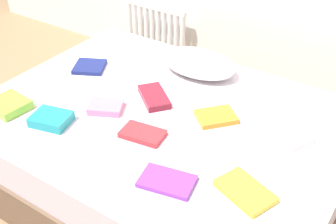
{
  "coord_description": "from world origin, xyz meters",
  "views": [
    {
      "loc": [
        1.1,
        -1.59,
        1.84
      ],
      "look_at": [
        0.0,
        0.05,
        0.48
      ],
      "focal_mm": 46.33,
      "sensor_mm": 36.0,
      "label": 1
    }
  ],
  "objects_px": {
    "radiator": "(155,31)",
    "textbook_teal": "(51,119)",
    "textbook_yellow": "(245,191)",
    "pillow": "(199,63)",
    "textbook_maroon": "(154,97)",
    "textbook_pink": "(106,107)",
    "textbook_orange": "(216,117)",
    "textbook_navy": "(90,67)",
    "textbook_red": "(143,134)",
    "bed": "(163,149)",
    "textbook_white": "(288,133)",
    "textbook_purple": "(167,181)",
    "textbook_lime": "(9,105)"
  },
  "relations": [
    {
      "from": "textbook_lime",
      "to": "textbook_yellow",
      "type": "xyz_separation_m",
      "value": [
        1.36,
        0.13,
        -0.01
      ]
    },
    {
      "from": "bed",
      "to": "pillow",
      "type": "distance_m",
      "value": 0.6
    },
    {
      "from": "textbook_yellow",
      "to": "textbook_maroon",
      "type": "height_order",
      "value": "textbook_maroon"
    },
    {
      "from": "textbook_purple",
      "to": "textbook_white",
      "type": "bearing_deg",
      "value": 50.61
    },
    {
      "from": "textbook_red",
      "to": "textbook_teal",
      "type": "relative_size",
      "value": 1.12
    },
    {
      "from": "textbook_lime",
      "to": "textbook_white",
      "type": "height_order",
      "value": "textbook_lime"
    },
    {
      "from": "textbook_yellow",
      "to": "radiator",
      "type": "bearing_deg",
      "value": 155.91
    },
    {
      "from": "textbook_red",
      "to": "textbook_teal",
      "type": "height_order",
      "value": "textbook_teal"
    },
    {
      "from": "radiator",
      "to": "textbook_orange",
      "type": "distance_m",
      "value": 1.61
    },
    {
      "from": "textbook_purple",
      "to": "textbook_yellow",
      "type": "height_order",
      "value": "textbook_yellow"
    },
    {
      "from": "textbook_lime",
      "to": "bed",
      "type": "bearing_deg",
      "value": 36.09
    },
    {
      "from": "textbook_pink",
      "to": "textbook_white",
      "type": "xyz_separation_m",
      "value": [
        0.92,
        0.33,
        -0.0
      ]
    },
    {
      "from": "textbook_purple",
      "to": "textbook_orange",
      "type": "height_order",
      "value": "textbook_orange"
    },
    {
      "from": "bed",
      "to": "textbook_maroon",
      "type": "bearing_deg",
      "value": 144.63
    },
    {
      "from": "bed",
      "to": "textbook_navy",
      "type": "distance_m",
      "value": 0.74
    },
    {
      "from": "textbook_yellow",
      "to": "textbook_orange",
      "type": "relative_size",
      "value": 1.2
    },
    {
      "from": "bed",
      "to": "textbook_teal",
      "type": "relative_size",
      "value": 10.3
    },
    {
      "from": "textbook_lime",
      "to": "textbook_white",
      "type": "xyz_separation_m",
      "value": [
        1.37,
        0.62,
        -0.01
      ]
    },
    {
      "from": "textbook_maroon",
      "to": "textbook_navy",
      "type": "relative_size",
      "value": 1.33
    },
    {
      "from": "radiator",
      "to": "textbook_red",
      "type": "height_order",
      "value": "radiator"
    },
    {
      "from": "textbook_red",
      "to": "textbook_white",
      "type": "xyz_separation_m",
      "value": [
        0.61,
        0.41,
        0.0
      ]
    },
    {
      "from": "textbook_navy",
      "to": "textbook_purple",
      "type": "bearing_deg",
      "value": -58.27
    },
    {
      "from": "textbook_purple",
      "to": "textbook_red",
      "type": "bearing_deg",
      "value": 131.74
    },
    {
      "from": "textbook_white",
      "to": "textbook_navy",
      "type": "bearing_deg",
      "value": -149.45
    },
    {
      "from": "textbook_orange",
      "to": "textbook_teal",
      "type": "distance_m",
      "value": 0.87
    },
    {
      "from": "textbook_white",
      "to": "textbook_teal",
      "type": "bearing_deg",
      "value": -122.09
    },
    {
      "from": "pillow",
      "to": "textbook_navy",
      "type": "bearing_deg",
      "value": -150.39
    },
    {
      "from": "pillow",
      "to": "textbook_maroon",
      "type": "bearing_deg",
      "value": -96.4
    },
    {
      "from": "textbook_pink",
      "to": "textbook_orange",
      "type": "bearing_deg",
      "value": -0.97
    },
    {
      "from": "textbook_maroon",
      "to": "textbook_purple",
      "type": "bearing_deg",
      "value": -11.17
    },
    {
      "from": "bed",
      "to": "textbook_maroon",
      "type": "relative_size",
      "value": 8.02
    },
    {
      "from": "textbook_purple",
      "to": "radiator",
      "type": "bearing_deg",
      "value": 114.62
    },
    {
      "from": "radiator",
      "to": "textbook_teal",
      "type": "bearing_deg",
      "value": -73.63
    },
    {
      "from": "textbook_red",
      "to": "textbook_orange",
      "type": "xyz_separation_m",
      "value": [
        0.24,
        0.34,
        0.0
      ]
    },
    {
      "from": "bed",
      "to": "textbook_red",
      "type": "distance_m",
      "value": 0.35
    },
    {
      "from": "textbook_red",
      "to": "textbook_navy",
      "type": "bearing_deg",
      "value": 143.22
    },
    {
      "from": "bed",
      "to": "textbook_teal",
      "type": "xyz_separation_m",
      "value": [
        -0.43,
        -0.4,
        0.28
      ]
    },
    {
      "from": "textbook_purple",
      "to": "textbook_orange",
      "type": "distance_m",
      "value": 0.55
    },
    {
      "from": "bed",
      "to": "textbook_yellow",
      "type": "xyz_separation_m",
      "value": [
        0.63,
        -0.3,
        0.27
      ]
    },
    {
      "from": "textbook_maroon",
      "to": "bed",
      "type": "bearing_deg",
      "value": 3.2
    },
    {
      "from": "bed",
      "to": "textbook_lime",
      "type": "xyz_separation_m",
      "value": [
        -0.73,
        -0.43,
        0.28
      ]
    },
    {
      "from": "textbook_lime",
      "to": "textbook_navy",
      "type": "bearing_deg",
      "value": 89.99
    },
    {
      "from": "bed",
      "to": "textbook_pink",
      "type": "relative_size",
      "value": 11.11
    },
    {
      "from": "radiator",
      "to": "textbook_navy",
      "type": "xyz_separation_m",
      "value": [
        0.23,
        -1.04,
        0.19
      ]
    },
    {
      "from": "textbook_lime",
      "to": "textbook_orange",
      "type": "bearing_deg",
      "value": 34.13
    },
    {
      "from": "textbook_yellow",
      "to": "textbook_teal",
      "type": "distance_m",
      "value": 1.07
    },
    {
      "from": "radiator",
      "to": "textbook_lime",
      "type": "xyz_separation_m",
      "value": [
        0.18,
        -1.63,
        0.2
      ]
    },
    {
      "from": "textbook_yellow",
      "to": "textbook_navy",
      "type": "relative_size",
      "value": 1.31
    },
    {
      "from": "pillow",
      "to": "textbook_orange",
      "type": "height_order",
      "value": "pillow"
    },
    {
      "from": "bed",
      "to": "textbook_maroon",
      "type": "distance_m",
      "value": 0.31
    }
  ]
}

